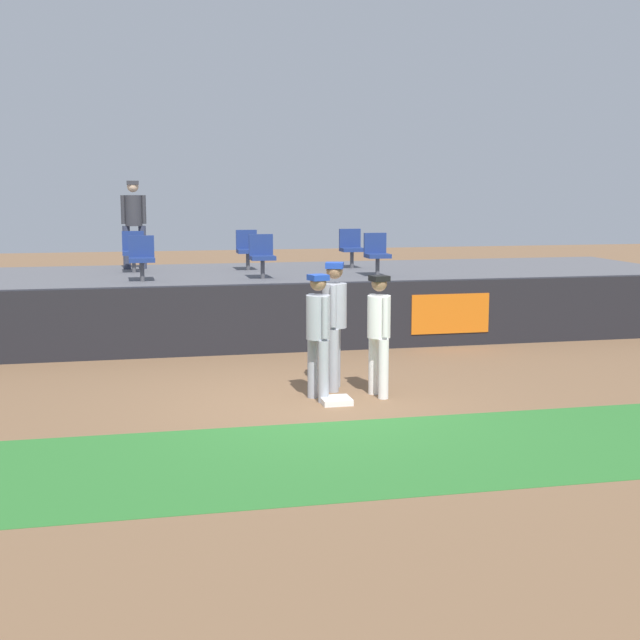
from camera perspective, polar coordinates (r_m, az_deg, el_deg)
ground_plane at (r=11.89m, az=-0.07°, el=-5.51°), size 60.00×60.00×0.00m
grass_foreground_strip at (r=9.73m, az=2.89°, el=-8.72°), size 18.00×2.80×0.01m
first_base at (r=11.93m, az=1.04°, el=-5.27°), size 0.40×0.40×0.08m
player_fielder_home at (r=12.20m, az=3.85°, el=-0.46°), size 0.38×0.56×1.70m
player_runner_visitor at (r=12.58m, az=0.95°, el=0.24°), size 0.44×0.50×1.85m
player_coach_visitor at (r=11.94m, az=-0.12°, el=-0.52°), size 0.41×0.47×1.74m
field_wall at (r=15.53m, az=-3.10°, el=0.11°), size 18.00×0.26×1.22m
bleacher_platform at (r=18.05m, az=-4.48°, el=1.22°), size 18.00×4.80×1.18m
seat_back_left at (r=18.44m, az=-12.05°, el=4.52°), size 0.44×0.44×0.84m
seat_front_left at (r=16.65m, az=-11.53°, el=4.12°), size 0.47×0.44×0.84m
seat_back_right at (r=19.05m, az=2.04°, el=4.83°), size 0.47×0.44×0.84m
seat_front_center at (r=16.84m, az=-3.80°, el=4.32°), size 0.46×0.44×0.84m
seat_front_right at (r=17.33m, az=3.70°, el=4.44°), size 0.45×0.44×0.84m
seat_back_center at (r=18.61m, az=-4.75°, el=4.71°), size 0.44×0.44×0.84m
spectator_hooded at (r=19.14m, az=-12.02°, el=6.50°), size 0.52×0.36×1.87m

